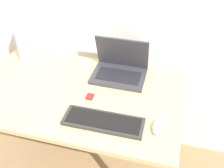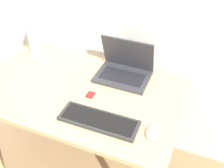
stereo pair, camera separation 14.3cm
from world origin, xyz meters
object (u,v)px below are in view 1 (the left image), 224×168
mp3_player (90,97)px  mouse (158,128)px  vase (22,39)px  keyboard (104,121)px  laptop (120,68)px

mp3_player → mouse: bearing=-19.7°
vase → mouse: bearing=-23.7°
vase → mp3_player: (0.56, -0.28, -0.14)m
mouse → mp3_player: (-0.41, 0.14, -0.01)m
keyboard → mouse: 0.28m
laptop → vase: size_ratio=1.09×
laptop → keyboard: size_ratio=0.79×
keyboard → mp3_player: 0.21m
laptop → mp3_player: 0.28m
mp3_player → laptop: bearing=65.7°
vase → laptop: bearing=-2.1°
keyboard → mp3_player: size_ratio=8.01×
laptop → mp3_player: size_ratio=6.30×
mouse → laptop: bearing=126.1°
laptop → vase: (-0.67, 0.03, 0.09)m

